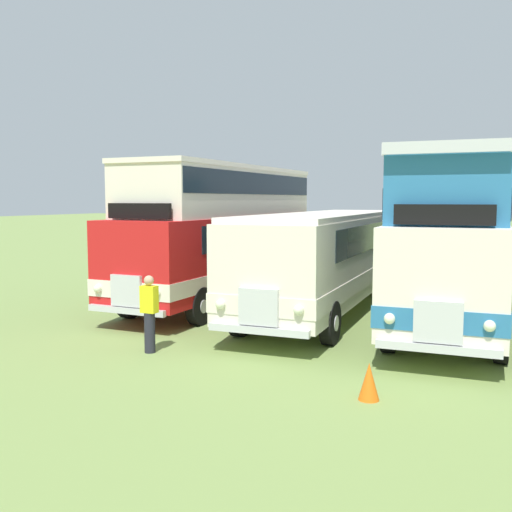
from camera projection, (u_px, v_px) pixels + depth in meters
name	position (u px, v px, depth m)	size (l,w,h in m)	color
bus_first_in_row	(224.00, 227.00, 19.40)	(2.67, 10.46, 4.49)	red
bus_second_in_row	(329.00, 253.00, 17.80)	(2.99, 11.69, 2.99)	silver
bus_third_in_row	(456.00, 237.00, 16.07)	(3.02, 11.23, 4.52)	silver
cone_near_end	(369.00, 381.00, 9.90)	(0.36, 0.36, 0.64)	orange
marshal_person	(149.00, 313.00, 12.92)	(0.36, 0.24, 1.73)	#23232D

